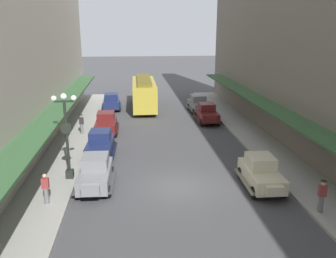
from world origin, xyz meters
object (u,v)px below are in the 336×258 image
(parked_car_5, at_px, (261,172))
(lamp_post_with_clock, at_px, (67,133))
(streetcar, at_px, (144,92))
(parked_car_0, at_px, (95,172))
(pedestrian_0, at_px, (82,124))
(pedestrian_2, at_px, (322,196))
(parked_car_4, at_px, (207,113))
(parked_car_1, at_px, (106,123))
(parked_car_2, at_px, (111,101))
(parked_car_6, at_px, (100,144))
(parked_car_3, at_px, (199,104))
(pedestrian_1, at_px, (46,188))
(fire_hydrant, at_px, (266,156))

(parked_car_5, relative_size, lamp_post_with_clock, 0.83)
(streetcar, height_order, lamp_post_with_clock, lamp_post_with_clock)
(parked_car_0, distance_m, pedestrian_0, 10.81)
(parked_car_5, bearing_deg, pedestrian_2, -61.78)
(parked_car_4, bearing_deg, parked_car_1, -163.65)
(parked_car_1, xyz_separation_m, streetcar, (3.67, 9.56, 0.96))
(parked_car_2, relative_size, parked_car_6, 1.00)
(parked_car_0, height_order, parked_car_3, same)
(parked_car_1, distance_m, streetcar, 10.29)
(pedestrian_1, bearing_deg, parked_car_5, 5.37)
(fire_hydrant, distance_m, pedestrian_2, 6.83)
(parked_car_1, bearing_deg, pedestrian_2, -53.52)
(parked_car_2, height_order, parked_car_5, same)
(lamp_post_with_clock, bearing_deg, parked_car_0, -35.04)
(lamp_post_with_clock, height_order, pedestrian_2, lamp_post_with_clock)
(parked_car_5, height_order, pedestrian_0, parked_car_5)
(parked_car_2, distance_m, pedestrian_1, 22.63)
(pedestrian_1, bearing_deg, parked_car_1, 80.51)
(lamp_post_with_clock, bearing_deg, parked_car_6, 69.70)
(pedestrian_0, bearing_deg, parked_car_5, -44.92)
(parked_car_4, bearing_deg, parked_car_6, -137.99)
(streetcar, bearing_deg, parked_car_4, -49.12)
(parked_car_3, height_order, pedestrian_2, parked_car_3)
(parked_car_1, xyz_separation_m, pedestrian_0, (-2.02, -0.45, 0.07))
(parked_car_2, relative_size, parked_car_5, 1.00)
(parked_car_2, bearing_deg, fire_hydrant, -58.06)
(parked_car_6, distance_m, fire_hydrant, 11.59)
(parked_car_0, distance_m, parked_car_4, 16.73)
(parked_car_3, relative_size, pedestrian_0, 2.58)
(parked_car_4, bearing_deg, streetcar, 130.88)
(parked_car_2, height_order, parked_car_4, same)
(parked_car_1, distance_m, pedestrian_1, 13.29)
(parked_car_3, relative_size, streetcar, 0.45)
(parked_car_2, height_order, pedestrian_1, parked_car_2)
(parked_car_4, height_order, pedestrian_1, parked_car_4)
(parked_car_0, xyz_separation_m, pedestrian_2, (11.26, -4.35, 0.07))
(parked_car_4, height_order, parked_car_6, same)
(parked_car_2, relative_size, pedestrian_0, 2.57)
(parked_car_1, relative_size, pedestrian_1, 2.60)
(lamp_post_with_clock, xyz_separation_m, pedestrian_0, (-0.49, 9.44, -1.97))
(pedestrian_2, bearing_deg, pedestrian_1, 170.45)
(lamp_post_with_clock, xyz_separation_m, pedestrian_1, (-0.65, -3.22, -2.00))
(parked_car_1, relative_size, lamp_post_with_clock, 0.83)
(parked_car_3, distance_m, pedestrian_1, 23.47)
(parked_car_3, distance_m, fire_hydrant, 15.91)
(parked_car_0, relative_size, fire_hydrant, 5.23)
(parked_car_3, xyz_separation_m, fire_hydrant, (1.68, -15.81, -0.38))
(parked_car_0, bearing_deg, streetcar, 80.21)
(parked_car_4, xyz_separation_m, pedestrian_2, (1.85, -18.18, 0.07))
(parked_car_0, height_order, pedestrian_1, parked_car_0)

